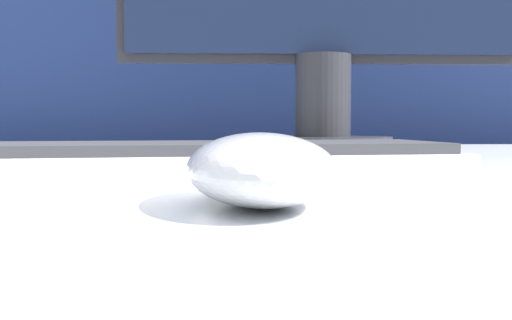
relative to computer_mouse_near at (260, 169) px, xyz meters
The scene contains 3 objects.
partition_panel 0.93m from the computer_mouse_near, 86.83° to the left, with size 5.00×0.03×1.26m.
computer_mouse_near is the anchor object (origin of this frame).
keyboard 0.18m from the computer_mouse_near, 99.64° to the left, with size 0.40×0.17×0.02m.
Camera 1 is at (-0.07, -0.51, 0.80)m, focal length 42.00 mm.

